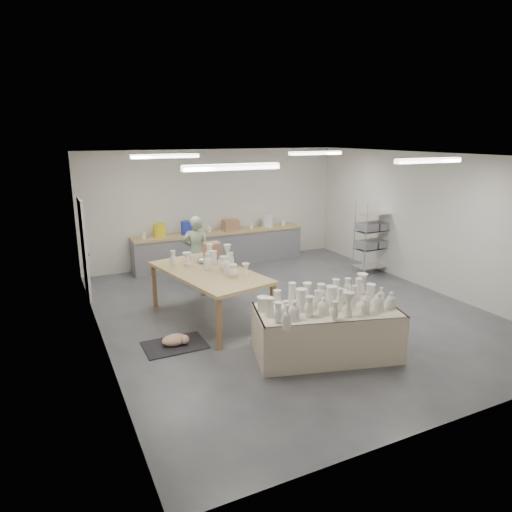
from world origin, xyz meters
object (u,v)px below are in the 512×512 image
drying_table (326,329)px  work_table (210,269)px  red_stool (193,270)px  potter (196,252)px

drying_table → work_table: bearing=130.2°
work_table → red_stool: 2.16m
drying_table → potter: (-0.75, 4.07, 0.38)m
drying_table → potter: potter is taller
potter → red_stool: size_ratio=3.72×
work_table → red_stool: work_table is taller
potter → red_stool: bearing=-70.7°
drying_table → work_table: size_ratio=0.88×
drying_table → work_table: 2.58m
red_stool → potter: bearing=-90.0°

